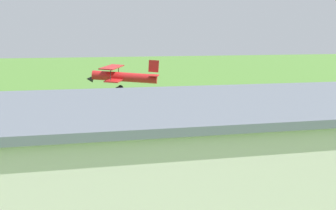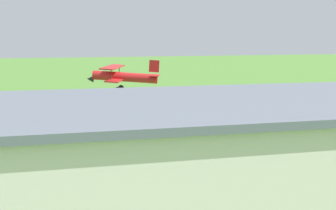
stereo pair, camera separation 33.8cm
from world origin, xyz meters
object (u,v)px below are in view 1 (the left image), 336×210
(person_beside_truck, at_px, (9,164))
(person_by_parked_cars, at_px, (36,168))
(biplane, at_px, (122,76))
(hangar, at_px, (336,157))

(person_beside_truck, relative_size, person_by_parked_cars, 1.05)
(biplane, bearing_deg, hangar, 100.69)
(person_beside_truck, height_order, person_by_parked_cars, person_beside_truck)
(hangar, relative_size, person_by_parked_cars, 22.82)
(person_by_parked_cars, bearing_deg, biplane, -123.08)
(person_beside_truck, bearing_deg, person_by_parked_cars, 141.02)
(hangar, distance_m, biplane, 30.22)
(hangar, height_order, person_by_parked_cars, hangar)
(biplane, distance_m, person_beside_truck, 19.49)
(biplane, height_order, person_by_parked_cars, biplane)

